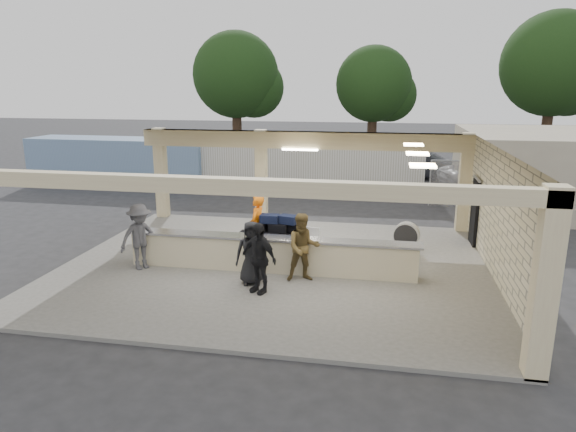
% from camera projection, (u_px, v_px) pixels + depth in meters
% --- Properties ---
extents(ground, '(120.00, 120.00, 0.00)m').
position_uv_depth(ground, '(274.00, 268.00, 14.85)').
color(ground, '#28282B').
rests_on(ground, ground).
extents(pavilion, '(12.01, 10.00, 3.55)m').
position_uv_depth(pavilion, '(286.00, 217.00, 15.11)').
color(pavilion, '#61605A').
rests_on(pavilion, ground).
extents(baggage_counter, '(8.20, 0.58, 0.98)m').
position_uv_depth(baggage_counter, '(270.00, 254.00, 14.23)').
color(baggage_counter, beige).
rests_on(baggage_counter, pavilion).
extents(luggage_cart, '(2.49, 1.76, 1.35)m').
position_uv_depth(luggage_cart, '(275.00, 235.00, 15.16)').
color(luggage_cart, silver).
rests_on(luggage_cart, pavilion).
extents(drum_fan, '(0.86, 0.46, 0.91)m').
position_uv_depth(drum_fan, '(406.00, 236.00, 15.95)').
color(drum_fan, silver).
rests_on(drum_fan, pavilion).
extents(baggage_handler, '(0.44, 0.72, 1.89)m').
position_uv_depth(baggage_handler, '(257.00, 226.00, 15.29)').
color(baggage_handler, orange).
rests_on(baggage_handler, pavilion).
extents(passenger_a, '(0.96, 0.63, 1.82)m').
position_uv_depth(passenger_a, '(303.00, 247.00, 13.42)').
color(passenger_a, brown).
rests_on(passenger_a, pavilion).
extents(passenger_b, '(1.11, 0.82, 1.79)m').
position_uv_depth(passenger_b, '(259.00, 258.00, 12.66)').
color(passenger_b, black).
rests_on(passenger_b, pavilion).
extents(passenger_c, '(1.09, 1.20, 1.86)m').
position_uv_depth(passenger_c, '(140.00, 237.00, 14.29)').
color(passenger_c, '#444348').
rests_on(passenger_c, pavilion).
extents(passenger_d, '(0.87, 0.51, 1.67)m').
position_uv_depth(passenger_d, '(251.00, 253.00, 13.22)').
color(passenger_d, black).
rests_on(passenger_d, pavilion).
extents(car_white_a, '(5.59, 3.72, 1.46)m').
position_uv_depth(car_white_a, '(493.00, 176.00, 25.65)').
color(car_white_a, white).
rests_on(car_white_a, ground).
extents(car_white_b, '(5.08, 2.41, 1.54)m').
position_uv_depth(car_white_b, '(550.00, 175.00, 25.63)').
color(car_white_b, white).
rests_on(car_white_b, ground).
extents(car_dark, '(4.81, 3.00, 1.51)m').
position_uv_depth(car_dark, '(424.00, 165.00, 28.85)').
color(car_dark, black).
rests_on(car_dark, ground).
extents(container_white, '(13.05, 3.16, 2.80)m').
position_uv_depth(container_white, '(290.00, 162.00, 25.64)').
color(container_white, silver).
rests_on(container_white, ground).
extents(container_blue, '(9.52, 2.42, 2.47)m').
position_uv_depth(container_blue, '(121.00, 162.00, 26.69)').
color(container_blue, '#6B89AC').
rests_on(container_blue, ground).
extents(tree_left, '(6.60, 6.30, 9.00)m').
position_uv_depth(tree_left, '(241.00, 78.00, 37.84)').
color(tree_left, '#382619').
rests_on(tree_left, ground).
extents(tree_mid, '(6.00, 5.60, 8.00)m').
position_uv_depth(tree_mid, '(378.00, 87.00, 38.11)').
color(tree_mid, '#382619').
rests_on(tree_mid, ground).
extents(tree_right, '(7.20, 7.00, 10.00)m').
position_uv_depth(tree_right, '(558.00, 68.00, 34.71)').
color(tree_right, '#382619').
rests_on(tree_right, ground).
extents(adjacent_building, '(6.00, 8.00, 3.20)m').
position_uv_depth(adjacent_building, '(536.00, 169.00, 22.28)').
color(adjacent_building, '#BAAE94').
rests_on(adjacent_building, ground).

